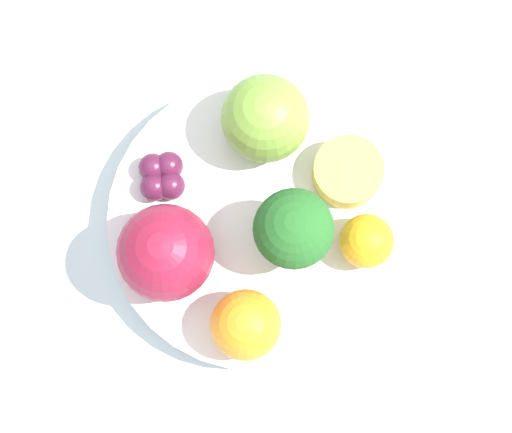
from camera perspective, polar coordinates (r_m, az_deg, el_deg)
ground_plane at (r=0.63m, az=-0.00°, el=-0.95°), size 6.00×6.00×0.00m
table_surface at (r=0.62m, az=-0.00°, el=-0.79°), size 1.20×1.20×0.02m
bowl at (r=0.60m, az=-0.00°, el=-0.41°), size 0.20×0.20×0.03m
broccoli at (r=0.55m, az=2.51°, el=-0.87°), size 0.05×0.05×0.07m
apple_red at (r=0.55m, az=-6.04°, el=-2.42°), size 0.06×0.06×0.06m
apple_green at (r=0.57m, az=0.63°, el=6.56°), size 0.06×0.06×0.06m
orange_front at (r=0.57m, az=7.38°, el=-1.64°), size 0.04×0.04×0.04m
orange_back at (r=0.55m, az=-0.69°, el=-7.24°), size 0.05×0.05×0.05m
grape_cluster at (r=0.59m, az=-6.31°, el=2.67°), size 0.04×0.04×0.02m
small_cup at (r=0.59m, az=6.14°, el=2.97°), size 0.05×0.05×0.02m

